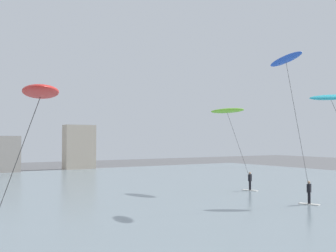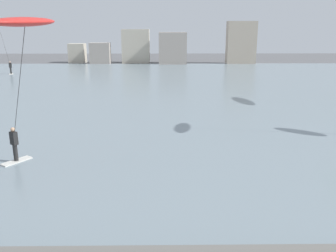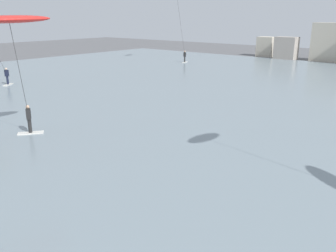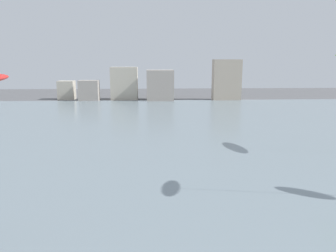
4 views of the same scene
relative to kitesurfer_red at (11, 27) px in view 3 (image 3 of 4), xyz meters
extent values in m
cube|color=gray|center=(6.72, 19.54, -5.89)|extent=(84.00, 52.00, 0.10)
cube|color=beige|center=(-9.19, 48.20, -4.34)|extent=(2.72, 2.26, 3.21)
cube|color=#A89E93|center=(-4.94, 46.04, -4.22)|extent=(3.28, 2.04, 3.43)
cube|color=beige|center=(0.87, 47.47, -3.15)|extent=(4.53, 2.78, 5.58)
cube|color=silver|center=(-14.21, 32.33, -5.81)|extent=(0.87, 1.47, 0.06)
cylinder|color=black|center=(-14.21, 32.33, -5.39)|extent=(0.20, 0.20, 0.78)
cube|color=black|center=(-14.21, 32.33, -4.70)|extent=(0.39, 0.32, 0.60)
sphere|color=tan|center=(-14.21, 32.33, -4.29)|extent=(0.20, 0.20, 0.20)
cylinder|color=#333333|center=(-15.00, 32.22, -0.09)|extent=(1.61, 0.25, 9.32)
cube|color=silver|center=(-1.36, 1.08, -5.81)|extent=(1.18, 1.39, 0.06)
cylinder|color=black|center=(-1.36, 1.08, -5.39)|extent=(0.20, 0.20, 0.78)
cube|color=black|center=(-1.36, 1.08, -4.70)|extent=(0.40, 0.38, 0.60)
sphere|color=tan|center=(-1.36, 1.08, -4.29)|extent=(0.20, 0.20, 0.20)
cylinder|color=#333333|center=(-0.63, 0.50, -2.26)|extent=(1.49, 1.19, 4.98)
ellipsoid|color=red|center=(0.10, -0.08, 0.37)|extent=(2.17, 4.03, 0.44)
cube|color=silver|center=(-16.76, 7.53, -5.81)|extent=(1.23, 1.36, 0.06)
cylinder|color=#191E33|center=(-16.76, 7.53, -5.39)|extent=(0.20, 0.20, 0.78)
cube|color=#191E33|center=(-16.76, 7.53, -4.70)|extent=(0.40, 0.39, 0.60)
sphere|color=beige|center=(-16.76, 7.53, -4.29)|extent=(0.20, 0.20, 0.20)
camera|label=1|loc=(-3.67, -14.26, -1.26)|focal=43.30mm
camera|label=2|loc=(5.44, -14.63, 0.24)|focal=38.59mm
camera|label=3|loc=(16.81, -8.52, 0.51)|focal=37.85mm
camera|label=4|loc=(5.67, -10.08, 1.00)|focal=35.44mm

